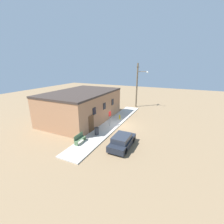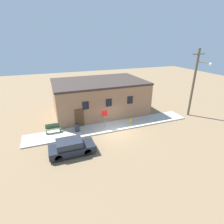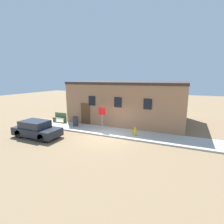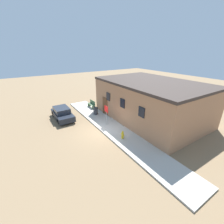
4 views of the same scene
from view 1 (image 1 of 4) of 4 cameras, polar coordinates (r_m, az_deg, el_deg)
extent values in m
plane|color=#846B4C|center=(20.65, 3.05, -5.28)|extent=(80.00, 80.00, 0.00)
cube|color=#BCB7AD|center=(21.07, -0.03, -4.60)|extent=(18.67, 2.44, 0.12)
cube|color=#A87551|center=(23.00, -11.39, 2.11)|extent=(11.59, 7.64, 4.05)
cube|color=#382D28|center=(22.54, -11.72, 7.37)|extent=(11.69, 7.74, 0.24)
cube|color=black|center=(18.62, -6.77, 0.28)|extent=(0.70, 0.08, 0.90)
cube|color=black|center=(20.87, -2.89, 2.26)|extent=(0.70, 0.08, 0.90)
cube|color=black|center=(23.22, 0.23, 3.84)|extent=(0.70, 0.08, 0.90)
cube|color=brown|center=(18.48, -7.87, -4.54)|extent=(1.00, 0.08, 2.20)
cylinder|color=gold|center=(22.73, 2.95, -2.03)|extent=(0.21, 0.21, 0.57)
sphere|color=gold|center=(22.62, 2.96, -1.23)|extent=(0.19, 0.19, 0.19)
cylinder|color=gold|center=(22.56, 2.80, -1.95)|extent=(0.11, 0.09, 0.09)
cylinder|color=gold|center=(22.84, 3.10, -1.71)|extent=(0.11, 0.09, 0.09)
cylinder|color=gray|center=(19.90, -0.86, -2.58)|extent=(0.06, 0.06, 2.07)
cube|color=red|center=(19.66, -0.82, -0.67)|extent=(0.66, 0.02, 0.66)
cube|color=#4C6B47|center=(15.93, -13.49, -11.68)|extent=(0.08, 0.44, 0.44)
cube|color=#4C6B47|center=(16.89, -10.56, -9.71)|extent=(0.08, 0.44, 0.44)
cube|color=#4C6B47|center=(16.29, -12.03, -9.92)|extent=(1.47, 0.44, 0.04)
cube|color=#4C6B47|center=(16.29, -12.66, -8.94)|extent=(1.47, 0.04, 0.49)
cylinder|color=#333338|center=(17.81, -5.89, -7.33)|extent=(0.50, 0.50, 0.82)
cylinder|color=#2D2D2D|center=(17.63, -5.93, -6.02)|extent=(0.52, 0.52, 0.06)
cylinder|color=brown|center=(29.68, 9.44, 9.84)|extent=(0.28, 0.28, 8.33)
cylinder|color=brown|center=(29.22, 11.52, 14.86)|extent=(0.10, 1.87, 0.10)
sphere|color=silver|center=(29.02, 13.36, 14.53)|extent=(0.32, 0.32, 0.32)
cube|color=brown|center=(29.44, 9.79, 16.59)|extent=(1.80, 0.10, 0.10)
cylinder|color=black|center=(16.80, 2.97, -9.62)|extent=(0.65, 0.20, 0.65)
cylinder|color=black|center=(16.36, 7.99, -10.57)|extent=(0.65, 0.20, 0.65)
cylinder|color=black|center=(14.89, -0.61, -13.43)|extent=(0.65, 0.20, 0.65)
cylinder|color=black|center=(14.39, 5.05, -14.69)|extent=(0.65, 0.20, 0.65)
cube|color=#1E232D|center=(15.50, 3.93, -11.45)|extent=(3.86, 1.72, 0.61)
cube|color=#282D38|center=(15.07, 3.71, -9.85)|extent=(2.12, 1.51, 0.54)
camera|label=2|loc=(14.17, 63.55, 12.98)|focal=28.00mm
camera|label=3|loc=(24.36, 37.01, 6.23)|focal=28.00mm
camera|label=4|loc=(28.97, 23.71, 14.83)|focal=24.00mm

